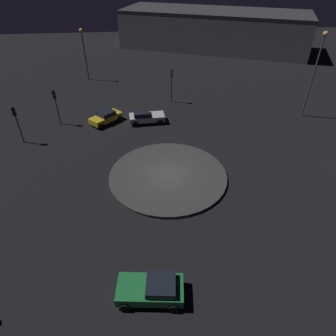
# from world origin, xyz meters

# --- Properties ---
(ground_plane) EXTENTS (118.75, 118.75, 0.00)m
(ground_plane) POSITION_xyz_m (0.00, 0.00, 0.00)
(ground_plane) COLOR black
(roundabout_island) EXTENTS (10.65, 10.65, 0.25)m
(roundabout_island) POSITION_xyz_m (0.00, 0.00, 0.13)
(roundabout_island) COLOR #383838
(roundabout_island) RESTS_ON ground_plane
(car_green) EXTENTS (2.46, 4.08, 1.39)m
(car_green) POSITION_xyz_m (11.36, -2.03, 0.72)
(car_green) COLOR #1E7238
(car_green) RESTS_ON ground_plane
(car_yellow) EXTENTS (3.84, 3.96, 1.36)m
(car_yellow) POSITION_xyz_m (-11.15, -6.29, 0.71)
(car_yellow) COLOR gold
(car_yellow) RESTS_ON ground_plane
(car_silver) EXTENTS (2.23, 4.20, 1.44)m
(car_silver) POSITION_xyz_m (-10.66, -1.59, 0.75)
(car_silver) COLOR silver
(car_silver) RESTS_ON ground_plane
(traffic_light_southwest) EXTENTS (0.37, 0.40, 4.09)m
(traffic_light_southwest) POSITION_xyz_m (-7.36, -14.74, 2.91)
(traffic_light_southwest) COLOR #2D2D2D
(traffic_light_southwest) RESTS_ON ground_plane
(traffic_light_west) EXTENTS (0.37, 0.33, 4.38)m
(traffic_light_west) POSITION_xyz_m (-16.21, 2.04, 3.11)
(traffic_light_west) COLOR #2D2D2D
(traffic_light_west) RESTS_ON ground_plane
(traffic_light_southwest_near) EXTENTS (0.39, 0.39, 4.12)m
(traffic_light_southwest_near) POSITION_xyz_m (-11.24, -11.63, 2.94)
(traffic_light_southwest_near) COLOR #2D2D2D
(traffic_light_southwest_near) RESTS_ON ground_plane
(streetlamp_northwest) EXTENTS (0.54, 0.54, 9.76)m
(streetlamp_northwest) POSITION_xyz_m (-10.55, 17.70, 6.31)
(streetlamp_northwest) COLOR #4C4C51
(streetlamp_northwest) RESTS_ON ground_plane
(streetlamp_west) EXTENTS (0.54, 0.54, 7.49)m
(streetlamp_west) POSITION_xyz_m (-25.96, -10.07, 5.04)
(streetlamp_west) COLOR #4C4C51
(streetlamp_west) RESTS_ON ground_plane
(store_building) EXTENTS (25.15, 38.25, 7.08)m
(store_building) POSITION_xyz_m (-42.31, 13.40, 3.54)
(store_building) COLOR #8C939E
(store_building) RESTS_ON ground_plane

